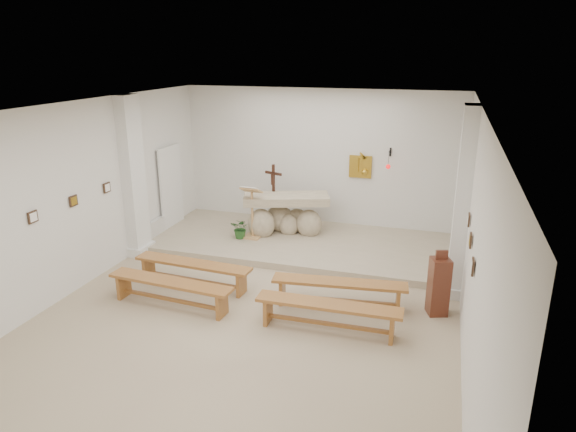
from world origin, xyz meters
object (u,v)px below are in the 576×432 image
(donation_pedestal, at_px, (439,286))
(bench_left_second, at_px, (170,287))
(crucifix_stand, at_px, (273,192))
(bench_right_front, at_px, (339,288))
(altar, at_px, (285,217))
(lectern, at_px, (252,212))
(bench_left_front, at_px, (193,268))
(bench_right_second, at_px, (328,310))

(donation_pedestal, xyz_separation_m, bench_left_second, (-4.53, -1.13, -0.14))
(crucifix_stand, distance_m, bench_right_front, 4.08)
(altar, bearing_deg, crucifix_stand, 131.64)
(crucifix_stand, bearing_deg, bench_right_front, -34.15)
(lectern, xyz_separation_m, bench_right_front, (2.60, -2.49, -0.40))
(lectern, xyz_separation_m, bench_left_front, (-0.26, -2.49, -0.40))
(altar, height_order, bench_right_second, altar)
(bench_right_front, bearing_deg, donation_pedestal, 2.17)
(bench_right_second, bearing_deg, lectern, 126.59)
(bench_left_front, distance_m, bench_right_front, 2.86)
(altar, distance_m, donation_pedestal, 4.58)
(lectern, bearing_deg, bench_left_second, -91.90)
(donation_pedestal, height_order, bench_left_front, donation_pedestal)
(lectern, height_order, bench_right_second, lectern)
(bench_right_front, bearing_deg, bench_left_second, -170.14)
(donation_pedestal, height_order, bench_right_front, donation_pedestal)
(altar, distance_m, lectern, 0.88)
(bench_right_second, bearing_deg, altar, 115.41)
(crucifix_stand, xyz_separation_m, bench_left_second, (-0.53, -4.13, -0.71))
(donation_pedestal, distance_m, bench_right_second, 2.02)
(bench_left_front, bearing_deg, donation_pedestal, 6.91)
(altar, bearing_deg, lectern, -156.57)
(lectern, xyz_separation_m, donation_pedestal, (4.27, -2.22, -0.26))
(lectern, relative_size, bench_left_front, 0.53)
(crucifix_stand, bearing_deg, bench_right_second, -40.21)
(altar, height_order, bench_left_front, altar)
(bench_left_front, relative_size, bench_left_second, 1.00)
(lectern, distance_m, bench_left_front, 2.53)
(bench_right_front, relative_size, bench_right_second, 1.01)
(donation_pedestal, distance_m, bench_right_front, 1.70)
(altar, distance_m, bench_left_front, 3.19)
(lectern, height_order, crucifix_stand, crucifix_stand)
(donation_pedestal, height_order, bench_right_second, donation_pedestal)
(bench_left_second, relative_size, bench_right_second, 1.01)
(lectern, height_order, donation_pedestal, lectern)
(altar, relative_size, bench_left_second, 0.90)
(bench_left_front, distance_m, bench_right_second, 2.99)
(lectern, distance_m, crucifix_stand, 0.88)
(bench_right_front, bearing_deg, lectern, 129.31)
(bench_left_second, distance_m, bench_right_second, 2.86)
(donation_pedestal, xyz_separation_m, bench_right_front, (-1.67, -0.27, -0.14))
(bench_left_front, bearing_deg, bench_right_front, 3.53)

